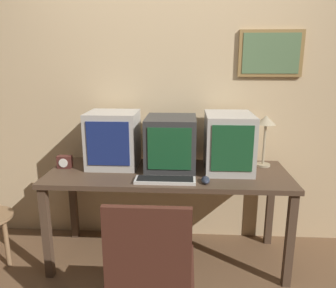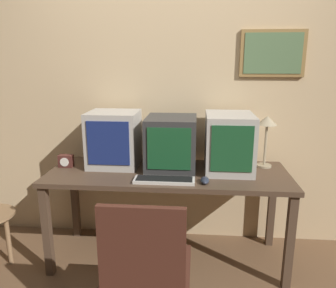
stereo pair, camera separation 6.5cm
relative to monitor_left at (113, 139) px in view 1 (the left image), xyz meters
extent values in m
cube|color=#D1B284|center=(0.44, 0.29, 0.34)|extent=(8.00, 0.05, 2.60)
cube|color=olive|center=(1.24, 0.25, 0.66)|extent=(0.51, 0.02, 0.36)
cube|color=#56754C|center=(1.24, 0.24, 0.66)|extent=(0.45, 0.01, 0.31)
cube|color=#4C3828|center=(0.44, -0.12, -0.24)|extent=(1.82, 0.66, 0.04)
cube|color=#4C3828|center=(-0.42, -0.41, -0.61)|extent=(0.06, 0.06, 0.71)
cube|color=#4C3828|center=(1.30, -0.41, -0.61)|extent=(0.06, 0.06, 0.71)
cube|color=#4C3828|center=(-0.42, 0.16, -0.61)|extent=(0.06, 0.06, 0.71)
cube|color=#4C3828|center=(1.30, 0.16, -0.61)|extent=(0.06, 0.06, 0.71)
cube|color=#B7B2A8|center=(0.00, 0.00, 0.00)|extent=(0.39, 0.36, 0.44)
cube|color=navy|center=(0.00, -0.18, 0.01)|extent=(0.32, 0.01, 0.33)
cube|color=#333333|center=(0.46, -0.03, -0.02)|extent=(0.38, 0.41, 0.41)
cube|color=#194C28|center=(0.46, -0.24, -0.01)|extent=(0.31, 0.01, 0.31)
cube|color=#B7B2A8|center=(0.90, -0.03, 0.00)|extent=(0.35, 0.45, 0.44)
cube|color=#194C28|center=(0.90, -0.26, 0.01)|extent=(0.29, 0.01, 0.33)
cube|color=beige|center=(0.43, -0.34, -0.21)|extent=(0.42, 0.13, 0.02)
cube|color=black|center=(0.43, -0.34, -0.19)|extent=(0.39, 0.11, 0.00)
ellipsoid|color=#282D3D|center=(0.71, -0.34, -0.20)|extent=(0.06, 0.12, 0.04)
cube|color=#4C231E|center=(-0.38, -0.08, -0.17)|extent=(0.11, 0.06, 0.10)
cylinder|color=white|center=(-0.38, -0.11, -0.17)|extent=(0.07, 0.01, 0.07)
cylinder|color=tan|center=(1.19, 0.07, -0.21)|extent=(0.12, 0.12, 0.02)
cylinder|color=tan|center=(1.19, 0.07, -0.04)|extent=(0.02, 0.02, 0.33)
cone|color=tan|center=(1.19, 0.07, 0.16)|extent=(0.15, 0.15, 0.07)
cube|color=#472319|center=(0.40, -0.89, -0.53)|extent=(0.46, 0.46, 0.04)
cube|color=#472319|center=(0.40, -1.10, -0.28)|extent=(0.43, 0.04, 0.46)
cylinder|color=#8E6B47|center=(-0.80, -0.31, -0.76)|extent=(0.04, 0.04, 0.40)
camera|label=1|loc=(0.58, -2.48, 0.60)|focal=35.00mm
camera|label=2|loc=(0.65, -2.48, 0.60)|focal=35.00mm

